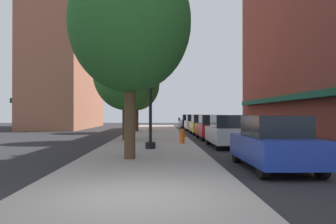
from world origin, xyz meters
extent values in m
plane|color=#232326|center=(4.00, 18.00, 0.00)|extent=(90.00, 90.00, 0.00)
cube|color=gray|center=(0.00, 19.00, 0.06)|extent=(4.80, 50.00, 0.12)
cube|color=brown|center=(15.00, 22.00, 9.31)|extent=(6.00, 40.00, 18.62)
cube|color=#144C38|center=(11.65, 22.00, 3.10)|extent=(0.90, 34.00, 0.50)
cube|color=#9E6047|center=(-11.00, 37.00, 9.74)|extent=(6.00, 18.00, 19.48)
cube|color=#144C38|center=(-14.35, 37.00, 3.10)|extent=(0.90, 15.30, 0.50)
cylinder|color=black|center=(0.08, 9.41, 0.27)|extent=(0.48, 0.48, 0.30)
cylinder|color=black|center=(0.08, 9.41, 3.02)|extent=(0.14, 0.14, 5.20)
sphere|color=silver|center=(0.08, 9.41, 5.80)|extent=(0.44, 0.44, 0.44)
cylinder|color=#E05614|center=(1.72, 12.31, 0.43)|extent=(0.26, 0.26, 0.62)
sphere|color=#E05614|center=(1.72, 12.31, 0.79)|extent=(0.24, 0.24, 0.24)
cylinder|color=#E05614|center=(1.86, 12.31, 0.52)|extent=(0.12, 0.10, 0.10)
cylinder|color=slate|center=(2.05, 21.55, 0.65)|extent=(0.06, 0.06, 1.05)
cube|color=#33383D|center=(2.05, 21.55, 1.30)|extent=(0.14, 0.09, 0.26)
cylinder|color=#4C3823|center=(-0.56, 5.78, 1.73)|extent=(0.40, 0.40, 3.23)
ellipsoid|color=#235B23|center=(-0.56, 5.78, 4.99)|extent=(4.37, 4.37, 5.02)
cylinder|color=#422D1E|center=(-1.64, 15.19, 1.44)|extent=(0.40, 0.40, 2.64)
ellipsoid|color=#2D6B28|center=(-1.64, 15.19, 4.28)|extent=(4.04, 4.04, 4.65)
cylinder|color=#422D1E|center=(-1.69, 25.88, 1.52)|extent=(0.40, 0.40, 2.79)
ellipsoid|color=#2D6B28|center=(-1.69, 25.88, 4.53)|extent=(4.31, 4.31, 4.96)
cylinder|color=black|center=(3.22, 5.60, 0.32)|extent=(0.22, 0.64, 0.64)
cylinder|color=black|center=(4.78, 5.60, 0.32)|extent=(0.22, 0.64, 0.64)
cylinder|color=black|center=(3.22, 2.40, 0.32)|extent=(0.22, 0.64, 0.64)
cylinder|color=black|center=(4.78, 2.40, 0.32)|extent=(0.22, 0.64, 0.64)
cube|color=#1E389E|center=(4.00, 4.00, 0.64)|extent=(1.80, 4.30, 0.76)
cube|color=black|center=(4.00, 3.85, 1.34)|extent=(1.56, 2.20, 0.64)
cylinder|color=black|center=(3.22, 12.86, 0.32)|extent=(0.22, 0.64, 0.64)
cylinder|color=black|center=(4.78, 12.86, 0.32)|extent=(0.22, 0.64, 0.64)
cylinder|color=black|center=(3.22, 9.66, 0.32)|extent=(0.22, 0.64, 0.64)
cylinder|color=black|center=(4.78, 9.66, 0.32)|extent=(0.22, 0.64, 0.64)
cube|color=#B2B2BA|center=(4.00, 11.26, 0.64)|extent=(1.80, 4.30, 0.76)
cube|color=black|center=(4.00, 11.11, 1.34)|extent=(1.56, 2.20, 0.64)
cylinder|color=black|center=(3.22, 18.54, 0.32)|extent=(0.22, 0.64, 0.64)
cylinder|color=black|center=(4.78, 18.54, 0.32)|extent=(0.22, 0.64, 0.64)
cylinder|color=black|center=(3.22, 15.34, 0.32)|extent=(0.22, 0.64, 0.64)
cylinder|color=black|center=(4.78, 15.34, 0.32)|extent=(0.22, 0.64, 0.64)
cube|color=red|center=(4.00, 16.94, 0.64)|extent=(1.80, 4.30, 0.76)
cube|color=black|center=(4.00, 16.79, 1.34)|extent=(1.56, 2.20, 0.64)
cylinder|color=black|center=(3.22, 24.23, 0.32)|extent=(0.22, 0.64, 0.64)
cylinder|color=black|center=(4.78, 24.23, 0.32)|extent=(0.22, 0.64, 0.64)
cylinder|color=black|center=(3.22, 21.03, 0.32)|extent=(0.22, 0.64, 0.64)
cylinder|color=black|center=(4.78, 21.03, 0.32)|extent=(0.22, 0.64, 0.64)
cube|color=gold|center=(4.00, 22.63, 0.64)|extent=(1.80, 4.30, 0.76)
cube|color=black|center=(4.00, 22.48, 1.34)|extent=(1.56, 2.20, 0.64)
cylinder|color=black|center=(3.22, 30.48, 0.32)|extent=(0.22, 0.64, 0.64)
cylinder|color=black|center=(4.78, 30.48, 0.32)|extent=(0.22, 0.64, 0.64)
cylinder|color=black|center=(3.22, 27.28, 0.32)|extent=(0.22, 0.64, 0.64)
cylinder|color=black|center=(4.78, 27.28, 0.32)|extent=(0.22, 0.64, 0.64)
cube|color=silver|center=(4.00, 28.88, 0.64)|extent=(1.80, 4.30, 0.76)
cube|color=black|center=(4.00, 28.73, 1.34)|extent=(1.56, 2.20, 0.64)
cylinder|color=black|center=(3.22, 37.83, 0.32)|extent=(0.22, 0.64, 0.64)
cylinder|color=black|center=(4.78, 37.83, 0.32)|extent=(0.22, 0.64, 0.64)
cylinder|color=black|center=(3.22, 34.63, 0.32)|extent=(0.22, 0.64, 0.64)
cylinder|color=black|center=(4.78, 34.63, 0.32)|extent=(0.22, 0.64, 0.64)
cube|color=black|center=(4.00, 36.23, 0.64)|extent=(1.80, 4.30, 0.76)
cube|color=black|center=(4.00, 36.08, 1.34)|extent=(1.56, 2.20, 0.64)
camera|label=1|loc=(0.53, -6.76, 1.70)|focal=37.64mm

